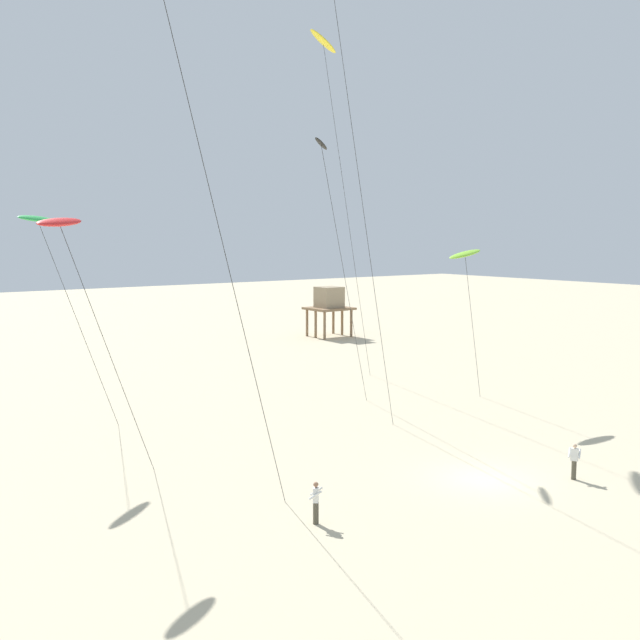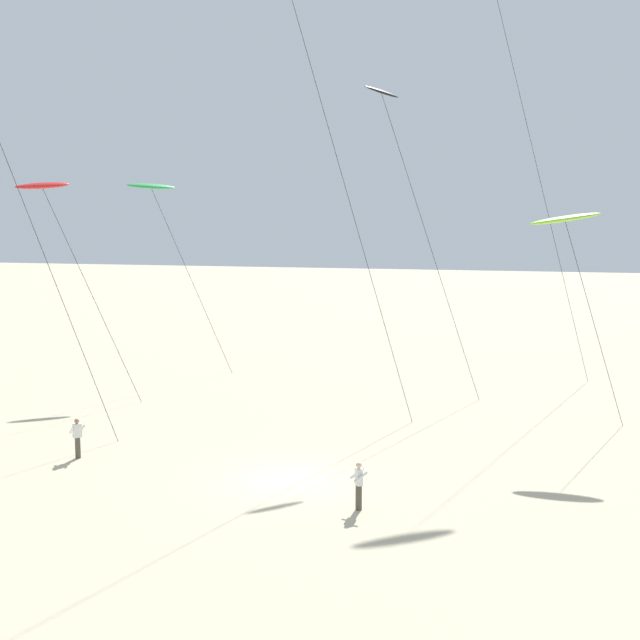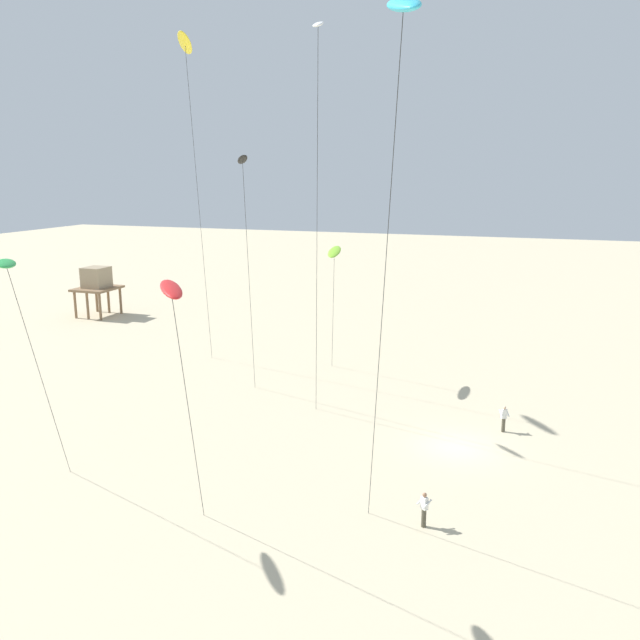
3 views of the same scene
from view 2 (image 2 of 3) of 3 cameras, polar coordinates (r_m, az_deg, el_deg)
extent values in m
plane|color=beige|center=(30.87, -2.28, -11.36)|extent=(260.00, 260.00, 0.00)
ellipsoid|color=green|center=(51.08, -12.01, 9.36)|extent=(2.83, 2.40, 0.57)
cylinder|color=#262626|center=(50.95, -9.13, 2.68)|extent=(4.57, 1.72, 11.80)
cylinder|color=#262626|center=(37.63, 1.81, 9.56)|extent=(6.31, 2.37, 22.75)
cylinder|color=#262626|center=(49.20, 15.52, 9.51)|extent=(6.44, 2.41, 24.07)
ellipsoid|color=#8CD833|center=(38.64, 17.16, 6.95)|extent=(3.34, 1.33, 0.80)
cylinder|color=#262626|center=(39.59, 19.07, -0.37)|extent=(3.07, 1.16, 9.77)
ellipsoid|color=black|center=(42.85, 4.42, 16.00)|extent=(1.86, 1.59, 0.78)
cylinder|color=#262626|center=(42.91, 8.01, 4.91)|extent=(5.26, 1.98, 16.33)
cylinder|color=#262626|center=(36.39, -20.25, 7.29)|extent=(6.58, 2.47, 20.33)
ellipsoid|color=red|center=(44.19, -19.28, 9.08)|extent=(2.65, 2.24, 0.66)
cylinder|color=#262626|center=(43.83, -15.95, 1.57)|extent=(4.49, 1.69, 11.47)
cylinder|color=#4C4738|center=(34.83, -16.96, -8.75)|extent=(0.22, 0.22, 0.88)
cube|color=white|center=(34.64, -17.01, -7.58)|extent=(0.37, 0.39, 0.58)
sphere|color=#9E7051|center=(34.55, -17.03, -6.94)|extent=(0.20, 0.20, 0.20)
cylinder|color=white|center=(34.57, -17.36, -7.54)|extent=(0.44, 0.40, 0.39)
cylinder|color=white|center=(34.69, -16.66, -7.47)|extent=(0.44, 0.40, 0.39)
cylinder|color=#4C4738|center=(27.74, 2.79, -12.58)|extent=(0.22, 0.22, 0.88)
cube|color=white|center=(27.50, 2.80, -11.14)|extent=(0.34, 0.39, 0.58)
sphere|color=beige|center=(27.38, 2.81, -10.35)|extent=(0.20, 0.20, 0.20)
cylinder|color=white|center=(27.29, 2.94, -11.18)|extent=(0.48, 0.33, 0.39)
cylinder|color=white|center=(27.68, 2.67, -10.91)|extent=(0.48, 0.33, 0.39)
camera|label=1|loc=(34.69, -64.90, 5.11)|focal=41.35mm
camera|label=3|loc=(51.10, -47.18, 11.48)|focal=36.36mm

